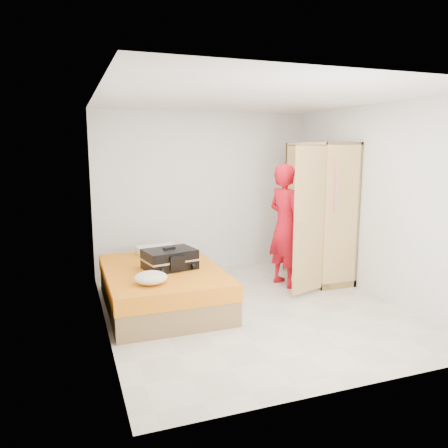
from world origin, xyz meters
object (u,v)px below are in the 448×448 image
object	(u,v)px
person	(286,225)
round_cushion	(151,278)
bed	(162,287)
suitcase	(170,259)
wardrobe	(319,216)

from	to	relation	value
person	round_cushion	xyz separation A→B (m)	(-2.15, -0.86, -0.33)
bed	suitcase	size ratio (longest dim) A/B	2.80
bed	wardrobe	xyz separation A→B (m)	(2.50, 0.33, 0.75)
wardrobe	round_cushion	xyz separation A→B (m)	(-2.75, -0.94, -0.43)
person	round_cushion	size ratio (longest dim) A/B	4.82
bed	person	world-z (taller)	person
wardrobe	person	xyz separation A→B (m)	(-0.60, -0.08, -0.10)
wardrobe	suitcase	size ratio (longest dim) A/B	2.91
suitcase	round_cushion	distance (m)	0.65
person	bed	bearing A→B (deg)	84.41
bed	wardrobe	size ratio (longest dim) A/B	0.96
suitcase	round_cushion	xyz separation A→B (m)	(-0.34, -0.55, -0.05)
wardrobe	round_cushion	distance (m)	2.94
bed	suitcase	xyz separation A→B (m)	(0.09, -0.05, 0.37)
wardrobe	suitcase	xyz separation A→B (m)	(-2.41, -0.38, -0.38)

